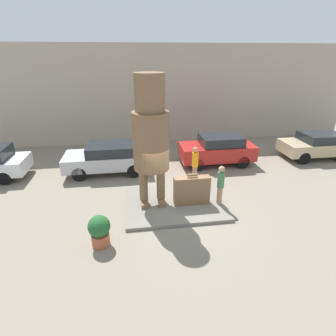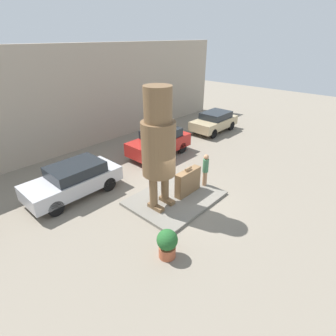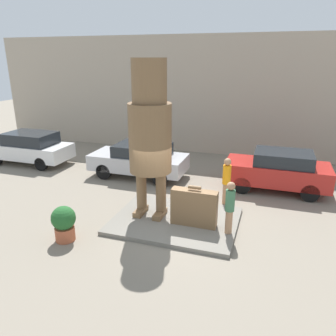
{
  "view_description": "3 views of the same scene",
  "coord_description": "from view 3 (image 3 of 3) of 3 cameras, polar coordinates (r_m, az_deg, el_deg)",
  "views": [
    {
      "loc": [
        -1.62,
        -9.17,
        5.77
      ],
      "look_at": [
        -0.3,
        -0.24,
        1.79
      ],
      "focal_mm": 28.0,
      "sensor_mm": 36.0,
      "label": 1
    },
    {
      "loc": [
        -7.64,
        -6.55,
        6.75
      ],
      "look_at": [
        -0.42,
        0.06,
        1.75
      ],
      "focal_mm": 28.0,
      "sensor_mm": 36.0,
      "label": 2
    },
    {
      "loc": [
        2.82,
        -9.24,
        5.17
      ],
      "look_at": [
        -0.34,
        0.27,
        1.78
      ],
      "focal_mm": 35.0,
      "sensor_mm": 36.0,
      "label": 3
    }
  ],
  "objects": [
    {
      "name": "ground_plane",
      "position": [
        10.96,
        1.28,
        -9.44
      ],
      "size": [
        60.0,
        60.0,
        0.0
      ],
      "primitive_type": "plane",
      "color": "gray"
    },
    {
      "name": "pedestal",
      "position": [
        10.93,
        1.28,
        -9.14
      ],
      "size": [
        4.0,
        3.09,
        0.13
      ],
      "color": "slate",
      "rests_on": "ground_plane"
    },
    {
      "name": "building_backdrop",
      "position": [
        18.35,
        9.66,
        12.2
      ],
      "size": [
        28.0,
        0.6,
        6.34
      ],
      "color": "tan",
      "rests_on": "ground_plane"
    },
    {
      "name": "statue_figure",
      "position": [
        10.29,
        -3.16,
        6.95
      ],
      "size": [
        1.36,
        1.36,
        5.03
      ],
      "color": "brown",
      "rests_on": "pedestal"
    },
    {
      "name": "giant_suitcase",
      "position": [
        10.32,
        4.56,
        -6.88
      ],
      "size": [
        1.44,
        0.37,
        1.33
      ],
      "color": "brown",
      "rests_on": "pedestal"
    },
    {
      "name": "tourist",
      "position": [
        9.86,
        10.72,
        -6.46
      ],
      "size": [
        0.28,
        0.28,
        1.64
      ],
      "color": "#A87A56",
      "rests_on": "pedestal"
    },
    {
      "name": "parked_car_white",
      "position": [
        18.08,
        -23.02,
        3.35
      ],
      "size": [
        4.37,
        1.79,
        1.61
      ],
      "rotation": [
        0.0,
        0.0,
        3.14
      ],
      "color": "silver",
      "rests_on": "ground_plane"
    },
    {
      "name": "parked_car_silver",
      "position": [
        14.79,
        -4.97,
        1.55
      ],
      "size": [
        4.29,
        1.87,
        1.52
      ],
      "rotation": [
        0.0,
        0.0,
        3.14
      ],
      "color": "#B7B7BC",
      "rests_on": "ground_plane"
    },
    {
      "name": "parked_car_red",
      "position": [
        13.91,
        18.6,
        -0.3
      ],
      "size": [
        4.05,
        1.79,
        1.64
      ],
      "rotation": [
        0.0,
        0.0,
        3.14
      ],
      "color": "#B2231E",
      "rests_on": "ground_plane"
    },
    {
      "name": "planter_pot",
      "position": [
        10.19,
        -17.68,
        -9.01
      ],
      "size": [
        0.71,
        0.71,
        1.08
      ],
      "color": "#AD5638",
      "rests_on": "ground_plane"
    },
    {
      "name": "worker_hivis",
      "position": [
        12.09,
        10.16,
        -1.94
      ],
      "size": [
        0.3,
        0.3,
        1.76
      ],
      "color": "#A87A56",
      "rests_on": "ground_plane"
    }
  ]
}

